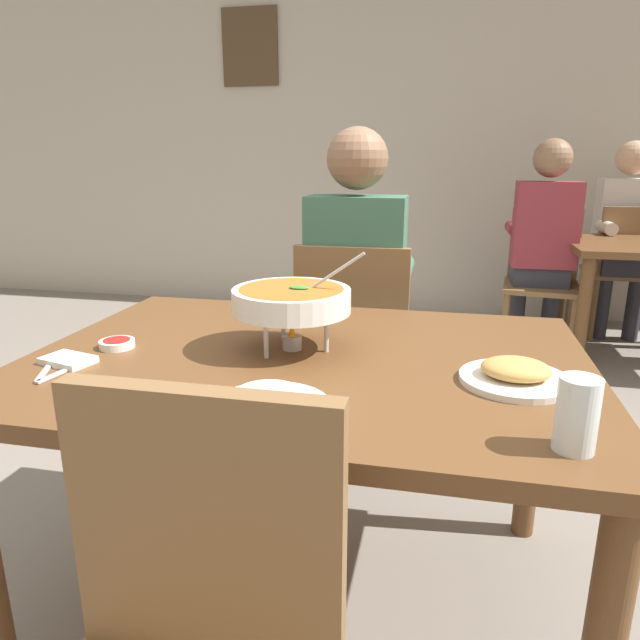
{
  "coord_description": "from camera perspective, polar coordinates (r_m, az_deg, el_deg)",
  "views": [
    {
      "loc": [
        0.32,
        -1.32,
        1.2
      ],
      "look_at": [
        0.0,
        0.15,
        0.78
      ],
      "focal_mm": 32.15,
      "sensor_mm": 36.0,
      "label": 1
    }
  ],
  "objects": [
    {
      "name": "ground_plane",
      "position": [
        1.81,
        -1.12,
        -25.74
      ],
      "size": [
        16.0,
        16.0,
        0.0
      ],
      "primitive_type": "plane",
      "color": "gray"
    },
    {
      "name": "cafe_rear_partition",
      "position": [
        4.65,
        8.84,
        19.36
      ],
      "size": [
        10.0,
        0.1,
        3.0
      ],
      "primitive_type": "cube",
      "color": "#BCB2A3",
      "rests_on": "ground_plane"
    },
    {
      "name": "picture_frame_hung",
      "position": [
        4.89,
        -6.97,
        25.36
      ],
      "size": [
        0.44,
        0.03,
        0.56
      ],
      "primitive_type": "cube",
      "color": "#4C3823"
    },
    {
      "name": "dining_table_main",
      "position": [
        1.47,
        -1.25,
        -6.9
      ],
      "size": [
        1.38,
        0.99,
        0.73
      ],
      "color": "brown",
      "rests_on": "ground_plane"
    },
    {
      "name": "chair_diner_main",
      "position": [
        2.23,
        3.46,
        -2.24
      ],
      "size": [
        0.44,
        0.44,
        0.9
      ],
      "color": "brown",
      "rests_on": "ground_plane"
    },
    {
      "name": "diner_main",
      "position": [
        2.2,
        3.69,
        3.86
      ],
      "size": [
        0.4,
        0.45,
        1.31
      ],
      "color": "#2D2D38",
      "rests_on": "ground_plane"
    },
    {
      "name": "curry_bowl",
      "position": [
        1.45,
        -2.84,
        1.93
      ],
      "size": [
        0.33,
        0.3,
        0.26
      ],
      "color": "silver",
      "rests_on": "dining_table_main"
    },
    {
      "name": "rice_plate",
      "position": [
        1.13,
        -5.02,
        -8.12
      ],
      "size": [
        0.24,
        0.24,
        0.06
      ],
      "color": "white",
      "rests_on": "dining_table_main"
    },
    {
      "name": "appetizer_plate",
      "position": [
        1.33,
        18.87,
        -5.14
      ],
      "size": [
        0.24,
        0.24,
        0.06
      ],
      "color": "white",
      "rests_on": "dining_table_main"
    },
    {
      "name": "sauce_dish",
      "position": [
        1.58,
        -19.55,
        -2.21
      ],
      "size": [
        0.09,
        0.09,
        0.02
      ],
      "color": "white",
      "rests_on": "dining_table_main"
    },
    {
      "name": "napkin_folded",
      "position": [
        1.51,
        -23.79,
        -3.68
      ],
      "size": [
        0.14,
        0.11,
        0.02
      ],
      "primitive_type": "cube",
      "rotation": [
        0.0,
        0.0,
        -0.25
      ],
      "color": "white",
      "rests_on": "dining_table_main"
    },
    {
      "name": "fork_utensil",
      "position": [
        1.48,
        -25.51,
        -4.37
      ],
      "size": [
        0.08,
        0.16,
        0.01
      ],
      "primitive_type": "cube",
      "rotation": [
        0.0,
        0.0,
        0.4
      ],
      "color": "silver",
      "rests_on": "dining_table_main"
    },
    {
      "name": "spoon_utensil",
      "position": [
        1.45,
        -23.94,
        -4.57
      ],
      "size": [
        0.04,
        0.17,
        0.01
      ],
      "primitive_type": "cube",
      "rotation": [
        0.0,
        0.0,
        -0.17
      ],
      "color": "silver",
      "rests_on": "dining_table_main"
    },
    {
      "name": "drink_glass",
      "position": [
        1.06,
        24.17,
        -8.91
      ],
      "size": [
        0.07,
        0.07,
        0.13
      ],
      "color": "silver",
      "rests_on": "dining_table_main"
    },
    {
      "name": "chair_bg_middle",
      "position": [
        4.37,
        28.14,
        4.88
      ],
      "size": [
        0.44,
        0.44,
        0.9
      ],
      "color": "brown",
      "rests_on": "ground_plane"
    },
    {
      "name": "chair_bg_right",
      "position": [
        3.86,
        21.23,
        4.44
      ],
      "size": [
        0.49,
        0.49,
        0.9
      ],
      "color": "brown",
      "rests_on": "ground_plane"
    },
    {
      "name": "patron_bg_middle",
      "position": [
        4.38,
        28.11,
        8.04
      ],
      "size": [
        0.4,
        0.45,
        1.31
      ],
      "color": "#2D2D38",
      "rests_on": "ground_plane"
    },
    {
      "name": "patron_bg_right",
      "position": [
        3.73,
        21.33,
        7.76
      ],
      "size": [
        0.4,
        0.45,
        1.31
      ],
      "color": "#2D2D38",
      "rests_on": "ground_plane"
    }
  ]
}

